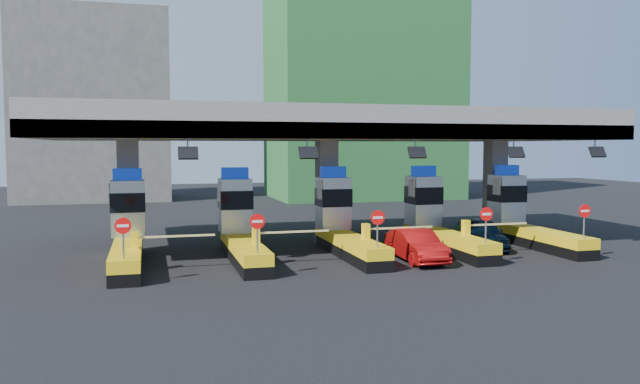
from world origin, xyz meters
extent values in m
plane|color=black|center=(0.00, 0.00, 0.00)|extent=(120.00, 120.00, 0.00)
cube|color=slate|center=(0.00, 3.00, 6.25)|extent=(28.00, 12.00, 1.50)
cube|color=#4C4C49|center=(0.00, -2.70, 5.85)|extent=(28.00, 0.60, 0.70)
cube|color=slate|center=(-10.00, 3.00, 2.75)|extent=(1.00, 1.00, 5.50)
cube|color=slate|center=(0.00, 3.00, 2.75)|extent=(1.00, 1.00, 5.50)
cube|color=slate|center=(10.00, 3.00, 2.75)|extent=(1.00, 1.00, 5.50)
cylinder|color=slate|center=(-7.50, -2.70, 5.25)|extent=(0.06, 0.06, 0.50)
cube|color=black|center=(-7.50, -2.90, 4.90)|extent=(0.80, 0.38, 0.54)
cylinder|color=slate|center=(-2.50, -2.70, 5.25)|extent=(0.06, 0.06, 0.50)
cube|color=black|center=(-2.50, -2.90, 4.90)|extent=(0.80, 0.38, 0.54)
cylinder|color=slate|center=(2.50, -2.70, 5.25)|extent=(0.06, 0.06, 0.50)
cube|color=black|center=(2.50, -2.90, 4.90)|extent=(0.80, 0.38, 0.54)
cylinder|color=slate|center=(7.50, -2.70, 5.25)|extent=(0.06, 0.06, 0.50)
cube|color=black|center=(7.50, -2.90, 4.90)|extent=(0.80, 0.38, 0.54)
cylinder|color=slate|center=(12.00, -2.70, 5.25)|extent=(0.06, 0.06, 0.50)
cube|color=black|center=(12.00, -2.90, 4.90)|extent=(0.80, 0.38, 0.54)
cube|color=black|center=(-10.00, -1.00, 0.25)|extent=(1.20, 8.00, 0.50)
cube|color=#E5B70C|center=(-10.00, -1.00, 0.75)|extent=(1.20, 8.00, 0.50)
cube|color=#9EA3A8|center=(-10.00, 1.80, 2.30)|extent=(1.50, 1.50, 2.60)
cube|color=black|center=(-10.00, 1.78, 2.60)|extent=(1.56, 1.56, 0.90)
cube|color=#0C2DBF|center=(-10.00, 1.80, 3.88)|extent=(1.30, 0.35, 0.55)
cube|color=white|center=(-10.80, 1.50, 3.00)|extent=(0.06, 0.70, 0.90)
cylinder|color=slate|center=(-10.00, -4.60, 1.65)|extent=(0.07, 0.07, 1.30)
cylinder|color=red|center=(-10.00, -4.63, 2.25)|extent=(0.60, 0.04, 0.60)
cube|color=white|center=(-10.00, -4.65, 2.25)|extent=(0.42, 0.02, 0.10)
cube|color=#E5B70C|center=(-9.65, -2.20, 1.35)|extent=(0.30, 0.35, 0.70)
cube|color=white|center=(-8.00, -2.20, 1.45)|extent=(3.20, 0.08, 0.08)
cube|color=black|center=(-5.00, -1.00, 0.25)|extent=(1.20, 8.00, 0.50)
cube|color=#E5B70C|center=(-5.00, -1.00, 0.75)|extent=(1.20, 8.00, 0.50)
cube|color=#9EA3A8|center=(-5.00, 1.80, 2.30)|extent=(1.50, 1.50, 2.60)
cube|color=black|center=(-5.00, 1.78, 2.60)|extent=(1.56, 1.56, 0.90)
cube|color=#0C2DBF|center=(-5.00, 1.80, 3.88)|extent=(1.30, 0.35, 0.55)
cube|color=white|center=(-5.80, 1.50, 3.00)|extent=(0.06, 0.70, 0.90)
cylinder|color=slate|center=(-5.00, -4.60, 1.65)|extent=(0.07, 0.07, 1.30)
cylinder|color=red|center=(-5.00, -4.63, 2.25)|extent=(0.60, 0.04, 0.60)
cube|color=white|center=(-5.00, -4.65, 2.25)|extent=(0.42, 0.02, 0.10)
cube|color=#E5B70C|center=(-4.65, -2.20, 1.35)|extent=(0.30, 0.35, 0.70)
cube|color=white|center=(-3.00, -2.20, 1.45)|extent=(3.20, 0.08, 0.08)
cube|color=black|center=(0.00, -1.00, 0.25)|extent=(1.20, 8.00, 0.50)
cube|color=#E5B70C|center=(0.00, -1.00, 0.75)|extent=(1.20, 8.00, 0.50)
cube|color=#9EA3A8|center=(0.00, 1.80, 2.30)|extent=(1.50, 1.50, 2.60)
cube|color=black|center=(0.00, 1.78, 2.60)|extent=(1.56, 1.56, 0.90)
cube|color=#0C2DBF|center=(0.00, 1.80, 3.88)|extent=(1.30, 0.35, 0.55)
cube|color=white|center=(-0.80, 1.50, 3.00)|extent=(0.06, 0.70, 0.90)
cylinder|color=slate|center=(0.00, -4.60, 1.65)|extent=(0.07, 0.07, 1.30)
cylinder|color=red|center=(0.00, -4.63, 2.25)|extent=(0.60, 0.04, 0.60)
cube|color=white|center=(0.00, -4.65, 2.25)|extent=(0.42, 0.02, 0.10)
cube|color=#E5B70C|center=(0.35, -2.20, 1.35)|extent=(0.30, 0.35, 0.70)
cube|color=white|center=(2.00, -2.20, 1.45)|extent=(3.20, 0.08, 0.08)
cube|color=black|center=(5.00, -1.00, 0.25)|extent=(1.20, 8.00, 0.50)
cube|color=#E5B70C|center=(5.00, -1.00, 0.75)|extent=(1.20, 8.00, 0.50)
cube|color=#9EA3A8|center=(5.00, 1.80, 2.30)|extent=(1.50, 1.50, 2.60)
cube|color=black|center=(5.00, 1.78, 2.60)|extent=(1.56, 1.56, 0.90)
cube|color=#0C2DBF|center=(5.00, 1.80, 3.88)|extent=(1.30, 0.35, 0.55)
cube|color=white|center=(4.20, 1.50, 3.00)|extent=(0.06, 0.70, 0.90)
cylinder|color=slate|center=(5.00, -4.60, 1.65)|extent=(0.07, 0.07, 1.30)
cylinder|color=red|center=(5.00, -4.63, 2.25)|extent=(0.60, 0.04, 0.60)
cube|color=white|center=(5.00, -4.65, 2.25)|extent=(0.42, 0.02, 0.10)
cube|color=#E5B70C|center=(5.35, -2.20, 1.35)|extent=(0.30, 0.35, 0.70)
cube|color=white|center=(7.00, -2.20, 1.45)|extent=(3.20, 0.08, 0.08)
cube|color=black|center=(10.00, -1.00, 0.25)|extent=(1.20, 8.00, 0.50)
cube|color=#E5B70C|center=(10.00, -1.00, 0.75)|extent=(1.20, 8.00, 0.50)
cube|color=#9EA3A8|center=(10.00, 1.80, 2.30)|extent=(1.50, 1.50, 2.60)
cube|color=black|center=(10.00, 1.78, 2.60)|extent=(1.56, 1.56, 0.90)
cube|color=#0C2DBF|center=(10.00, 1.80, 3.88)|extent=(1.30, 0.35, 0.55)
cube|color=white|center=(9.20, 1.50, 3.00)|extent=(0.06, 0.70, 0.90)
cylinder|color=slate|center=(10.00, -4.60, 1.65)|extent=(0.07, 0.07, 1.30)
cylinder|color=red|center=(10.00, -4.63, 2.25)|extent=(0.60, 0.04, 0.60)
cube|color=white|center=(10.00, -4.65, 2.25)|extent=(0.42, 0.02, 0.10)
cube|color=#E5B70C|center=(10.35, -2.20, 1.35)|extent=(0.30, 0.35, 0.70)
cube|color=white|center=(12.00, -2.20, 1.45)|extent=(3.20, 0.08, 0.08)
cube|color=#1E5926|center=(12.00, 32.00, 14.00)|extent=(18.00, 12.00, 28.00)
cube|color=#4C4C49|center=(-14.00, 36.00, 9.00)|extent=(14.00, 10.00, 18.00)
imported|color=black|center=(7.14, -0.51, 0.78)|extent=(2.89, 4.90, 1.56)
imported|color=#9E0C0C|center=(2.52, -2.86, 0.72)|extent=(1.63, 4.39, 1.44)
camera|label=1|loc=(-9.05, -28.52, 5.15)|focal=35.00mm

